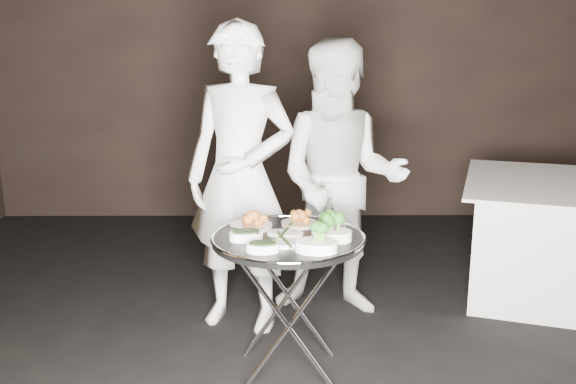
{
  "coord_description": "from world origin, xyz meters",
  "views": [
    {
      "loc": [
        -0.19,
        -2.45,
        1.68
      ],
      "look_at": [
        -0.16,
        0.58,
        0.95
      ],
      "focal_mm": 38.0,
      "sensor_mm": 36.0,
      "label": 1
    }
  ],
  "objects_px": {
    "tray_stand": "(288,301)",
    "dining_table": "(567,238)",
    "waiter_right": "(341,181)",
    "waiter_left": "(240,179)",
    "serving_tray": "(288,239)"
  },
  "relations": [
    {
      "from": "tray_stand",
      "to": "dining_table",
      "type": "xyz_separation_m",
      "value": [
        1.92,
        1.09,
        -0.02
      ]
    },
    {
      "from": "tray_stand",
      "to": "waiter_right",
      "type": "height_order",
      "value": "waiter_right"
    },
    {
      "from": "dining_table",
      "to": "waiter_left",
      "type": "bearing_deg",
      "value": -168.16
    },
    {
      "from": "serving_tray",
      "to": "waiter_right",
      "type": "relative_size",
      "value": 0.45
    },
    {
      "from": "waiter_right",
      "to": "serving_tray",
      "type": "bearing_deg",
      "value": -103.55
    },
    {
      "from": "tray_stand",
      "to": "serving_tray",
      "type": "bearing_deg",
      "value": -75.96
    },
    {
      "from": "serving_tray",
      "to": "waiter_left",
      "type": "distance_m",
      "value": 0.7
    },
    {
      "from": "tray_stand",
      "to": "serving_tray",
      "type": "distance_m",
      "value": 0.33
    },
    {
      "from": "serving_tray",
      "to": "waiter_left",
      "type": "bearing_deg",
      "value": 113.94
    },
    {
      "from": "serving_tray",
      "to": "dining_table",
      "type": "height_order",
      "value": "dining_table"
    },
    {
      "from": "tray_stand",
      "to": "waiter_right",
      "type": "bearing_deg",
      "value": 67.65
    },
    {
      "from": "tray_stand",
      "to": "serving_tray",
      "type": "xyz_separation_m",
      "value": [
        0.0,
        -0.0,
        0.33
      ]
    },
    {
      "from": "waiter_left",
      "to": "tray_stand",
      "type": "bearing_deg",
      "value": -47.67
    },
    {
      "from": "tray_stand",
      "to": "serving_tray",
      "type": "height_order",
      "value": "serving_tray"
    },
    {
      "from": "dining_table",
      "to": "serving_tray",
      "type": "bearing_deg",
      "value": -150.53
    }
  ]
}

